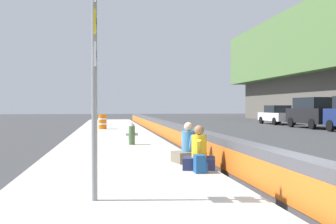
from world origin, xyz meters
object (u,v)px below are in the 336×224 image
at_px(route_sign_post, 95,68).
at_px(fire_hydrant, 132,133).
at_px(parked_car_midline, 313,112).
at_px(seated_person_middle, 188,150).
at_px(backpack, 200,164).
at_px(construction_barrel, 103,122).
at_px(parked_car_far, 277,115).
at_px(seated_person_foreground, 199,155).

xyz_separation_m(route_sign_post, fire_hydrant, (9.16, -1.15, -1.65)).
xyz_separation_m(fire_hydrant, parked_car_midline, (12.28, -14.20, 0.60)).
distance_m(seated_person_middle, backpack, 1.71).
relative_size(construction_barrel, parked_car_far, 0.21).
relative_size(seated_person_middle, construction_barrel, 1.12).
height_order(seated_person_middle, parked_car_far, parked_car_far).
height_order(fire_hydrant, parked_car_far, parked_car_far).
height_order(fire_hydrant, construction_barrel, construction_barrel).
xyz_separation_m(seated_person_middle, backpack, (-1.70, 0.09, -0.14)).
xyz_separation_m(route_sign_post, seated_person_middle, (4.02, -2.34, -1.76)).
height_order(parked_car_midline, parked_car_far, parked_car_midline).
bearing_deg(route_sign_post, parked_car_midline, -35.61).
xyz_separation_m(backpack, parked_car_far, (25.53, -13.13, 0.53)).
bearing_deg(backpack, construction_barrel, 7.42).
bearing_deg(route_sign_post, seated_person_middle, -30.18).
relative_size(parked_car_midline, parked_car_far, 1.07).
bearing_deg(construction_barrel, parked_car_midline, -85.42).
height_order(fire_hydrant, parked_car_midline, parked_car_midline).
bearing_deg(parked_car_midline, parked_car_far, -0.22).
height_order(route_sign_post, backpack, route_sign_post).
height_order(seated_person_middle, parked_car_midline, parked_car_midline).
bearing_deg(route_sign_post, backpack, -44.15).
height_order(backpack, parked_car_far, parked_car_far).
distance_m(route_sign_post, backpack, 3.75).
distance_m(seated_person_foreground, parked_car_far, 28.19).
height_order(backpack, parked_car_midline, parked_car_midline).
height_order(seated_person_foreground, seated_person_middle, seated_person_middle).
relative_size(seated_person_foreground, parked_car_far, 0.23).
distance_m(seated_person_middle, construction_barrel, 16.37).
relative_size(backpack, parked_car_far, 0.09).
relative_size(route_sign_post, fire_hydrant, 4.09).
bearing_deg(parked_car_far, backpack, 152.78).
relative_size(backpack, construction_barrel, 0.42).
height_order(seated_person_middle, construction_barrel, seated_person_middle).
bearing_deg(backpack, parked_car_far, -27.22).
height_order(backpack, construction_barrel, construction_barrel).
distance_m(seated_person_foreground, seated_person_middle, 1.17).
bearing_deg(seated_person_middle, parked_car_midline, -36.76).
xyz_separation_m(fire_hydrant, parked_car_far, (18.69, -14.23, 0.27)).
bearing_deg(route_sign_post, seated_person_foreground, -39.53).
xyz_separation_m(construction_barrel, parked_car_far, (7.64, -15.46, 0.24)).
relative_size(seated_person_foreground, construction_barrel, 1.10).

